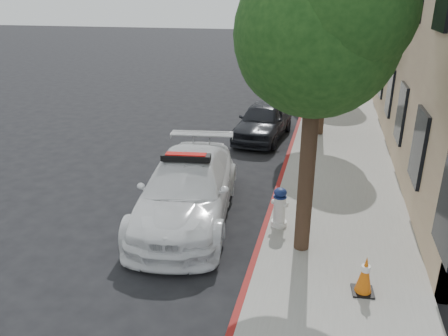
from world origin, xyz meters
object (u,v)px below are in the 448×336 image
parked_car_mid (263,120)px  parked_car_far (291,68)px  traffic_cone (365,275)px  fire_hydrant (280,208)px  police_car (187,189)px

parked_car_mid → parked_car_far: size_ratio=0.94×
traffic_cone → parked_car_mid: bearing=109.7°
parked_car_mid → traffic_cone: parked_car_mid is taller
parked_car_mid → fire_hydrant: size_ratio=4.33×
parked_car_far → traffic_cone: size_ratio=5.94×
parked_car_mid → traffic_cone: bearing=-64.9°
police_car → parked_car_mid: bearing=75.7°
fire_hydrant → traffic_cone: bearing=-31.4°
police_car → parked_car_far: police_car is taller
parked_car_mid → police_car: bearing=-91.0°
police_car → parked_car_far: bearing=80.7°
parked_car_mid → parked_car_far: 12.52m
fire_hydrant → police_car: bearing=-165.8°
parked_car_mid → parked_car_far: bearing=96.5°
parked_car_far → traffic_cone: parked_car_far is taller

